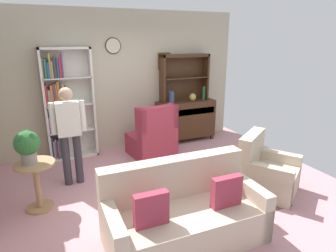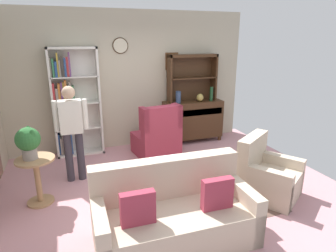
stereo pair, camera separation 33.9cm
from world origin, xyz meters
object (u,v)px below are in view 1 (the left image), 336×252
object	(u,v)px
vase_tall	(172,97)
vase_round	(193,97)
potted_plant_large	(27,145)
bookshelf	(65,106)
person_reading	(69,130)
wingback_chair	(153,138)
armchair_floral	(266,173)
sideboard_hutch	(184,71)
bottle_wine	(204,93)
couch_floral	(183,214)
sideboard	(186,119)
plant_stand	(37,181)

from	to	relation	value
vase_tall	vase_round	bearing A→B (deg)	1.49
vase_round	potted_plant_large	size ratio (longest dim) A/B	0.38
bookshelf	person_reading	xyz separation A→B (m)	(-0.06, -1.16, -0.13)
wingback_chair	bookshelf	bearing A→B (deg)	156.64
wingback_chair	person_reading	world-z (taller)	person_reading
person_reading	armchair_floral	bearing A→B (deg)	-29.00
sideboard_hutch	bottle_wine	distance (m)	0.65
bookshelf	potted_plant_large	distance (m)	1.83
sideboard_hutch	bottle_wine	xyz separation A→B (m)	(0.39, -0.20, -0.49)
vase_round	couch_floral	size ratio (longest dim) A/B	0.09
sideboard	armchair_floral	xyz separation A→B (m)	(0.04, -2.54, -0.22)
wingback_chair	plant_stand	bearing A→B (deg)	-153.18
armchair_floral	person_reading	size ratio (longest dim) A/B	0.68
bookshelf	bottle_wine	size ratio (longest dim) A/B	6.80
bookshelf	person_reading	distance (m)	1.17
plant_stand	person_reading	xyz separation A→B (m)	(0.53, 0.56, 0.49)
person_reading	wingback_chair	bearing A→B (deg)	17.81
armchair_floral	wingback_chair	world-z (taller)	wingback_chair
potted_plant_large	vase_round	bearing A→B (deg)	25.38
sideboard_hutch	couch_floral	world-z (taller)	sideboard_hutch
sideboard	bottle_wine	xyz separation A→B (m)	(0.39, -0.09, 0.56)
sideboard_hutch	armchair_floral	size ratio (longest dim) A/B	1.03
sideboard	vase_tall	bearing A→B (deg)	-168.37
sideboard_hutch	couch_floral	distance (m)	3.72
sideboard_hutch	couch_floral	xyz separation A→B (m)	(-1.61, -3.11, -1.25)
potted_plant_large	couch_floral	bearing A→B (deg)	-41.31
couch_floral	armchair_floral	world-z (taller)	couch_floral
sideboard_hutch	vase_tall	xyz separation A→B (m)	(-0.39, -0.19, -0.51)
bookshelf	wingback_chair	distance (m)	1.78
person_reading	couch_floral	bearing A→B (deg)	-62.89
bottle_wine	sideboard_hutch	bearing A→B (deg)	153.04
sideboard	wingback_chair	xyz separation A→B (m)	(-1.02, -0.57, -0.13)
bookshelf	armchair_floral	xyz separation A→B (m)	(2.58, -2.62, -0.74)
bookshelf	wingback_chair	size ratio (longest dim) A/B	2.00
armchair_floral	bookshelf	bearing A→B (deg)	134.54
vase_round	armchair_floral	xyz separation A→B (m)	(-0.09, -2.47, -0.72)
potted_plant_large	plant_stand	bearing A→B (deg)	-3.62
armchair_floral	wingback_chair	bearing A→B (deg)	118.40
vase_tall	bottle_wine	size ratio (longest dim) A/B	0.84
plant_stand	sideboard_hutch	bearing A→B (deg)	29.21
couch_floral	potted_plant_large	world-z (taller)	potted_plant_large
wingback_chair	sideboard	bearing A→B (deg)	29.34
vase_tall	couch_floral	bearing A→B (deg)	-112.65
vase_tall	armchair_floral	xyz separation A→B (m)	(0.43, -2.46, -0.76)
sideboard	vase_tall	size ratio (longest dim) A/B	5.04
sideboard	bottle_wine	size ratio (longest dim) A/B	4.21
bookshelf	couch_floral	world-z (taller)	bookshelf
vase_round	person_reading	size ratio (longest dim) A/B	0.11
vase_round	person_reading	world-z (taller)	person_reading
sideboard_hutch	couch_floral	bearing A→B (deg)	-117.35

